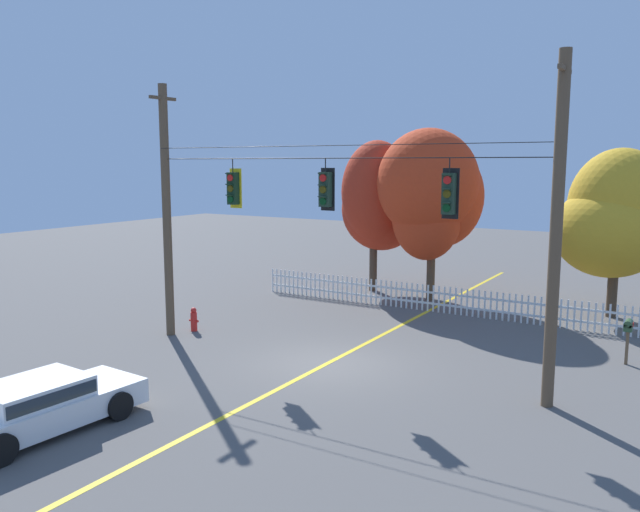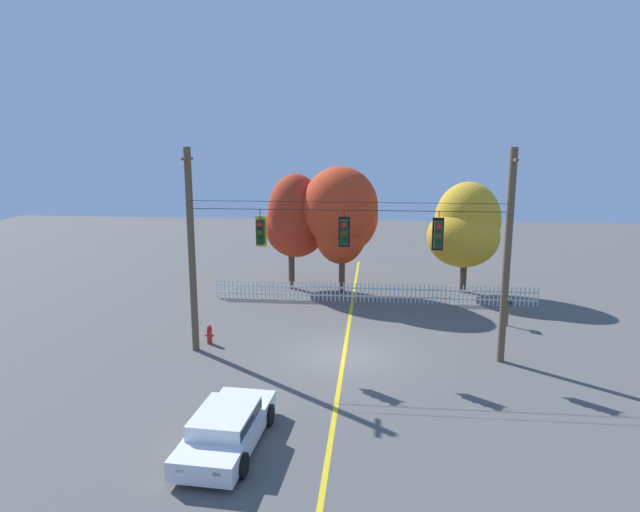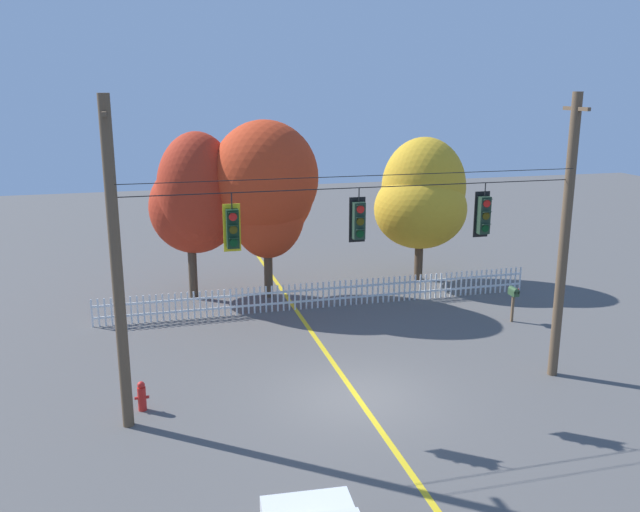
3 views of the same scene
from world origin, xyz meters
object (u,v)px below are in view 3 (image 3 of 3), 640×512
at_px(autumn_maple_near_fence, 196,199).
at_px(fire_hydrant, 142,396).
at_px(autumn_oak_far_east, 422,198).
at_px(autumn_maple_mid, 266,188).
at_px(traffic_signal_northbound_primary, 233,228).
at_px(traffic_signal_eastbound_side, 359,220).
at_px(roadside_mailbox, 514,294).
at_px(traffic_signal_westbound_side, 483,215).

xyz_separation_m(autumn_maple_near_fence, fire_hydrant, (-2.34, -9.41, -3.63)).
height_order(autumn_maple_near_fence, autumn_oak_far_east, autumn_maple_near_fence).
bearing_deg(autumn_oak_far_east, autumn_maple_mid, -174.65).
xyz_separation_m(traffic_signal_northbound_primary, traffic_signal_eastbound_side, (3.24, -0.00, 0.04)).
distance_m(traffic_signal_northbound_primary, roadside_mailbox, 12.11).
xyz_separation_m(traffic_signal_eastbound_side, traffic_signal_westbound_side, (3.54, 0.00, -0.03)).
height_order(autumn_maple_near_fence, roadside_mailbox, autumn_maple_near_fence).
relative_size(traffic_signal_eastbound_side, autumn_maple_near_fence, 0.22).
bearing_deg(traffic_signal_northbound_primary, autumn_maple_near_fence, 90.55).
bearing_deg(traffic_signal_westbound_side, traffic_signal_eastbound_side, -179.99).
relative_size(autumn_maple_mid, roadside_mailbox, 5.44).
xyz_separation_m(traffic_signal_westbound_side, autumn_maple_near_fence, (-6.88, 10.15, -0.91)).
height_order(autumn_maple_mid, fire_hydrant, autumn_maple_mid).
bearing_deg(autumn_oak_far_east, fire_hydrant, -141.48).
relative_size(traffic_signal_northbound_primary, autumn_oak_far_east, 0.24).
xyz_separation_m(autumn_maple_near_fence, autumn_maple_mid, (2.66, -0.64, 0.44)).
height_order(traffic_signal_westbound_side, autumn_oak_far_east, autumn_oak_far_east).
xyz_separation_m(traffic_signal_northbound_primary, fire_hydrant, (-2.44, 0.74, -4.53)).
bearing_deg(fire_hydrant, autumn_maple_near_fence, 76.03).
distance_m(traffic_signal_northbound_primary, traffic_signal_westbound_side, 6.78).
bearing_deg(autumn_maple_mid, traffic_signal_northbound_primary, -105.07).
relative_size(traffic_signal_westbound_side, roadside_mailbox, 1.16).
xyz_separation_m(autumn_oak_far_east, fire_hydrant, (-11.82, -9.41, -3.26)).
height_order(traffic_signal_northbound_primary, fire_hydrant, traffic_signal_northbound_primary).
xyz_separation_m(autumn_maple_near_fence, roadside_mailbox, (10.68, -5.73, -2.98)).
relative_size(traffic_signal_eastbound_side, fire_hydrant, 1.76).
bearing_deg(traffic_signal_eastbound_side, autumn_oak_far_east, 58.83).
distance_m(traffic_signal_northbound_primary, autumn_oak_far_east, 13.88).
xyz_separation_m(traffic_signal_eastbound_side, autumn_maple_mid, (-0.68, 9.51, -0.50)).
distance_m(autumn_maple_mid, autumn_oak_far_east, 6.90).
distance_m(autumn_maple_near_fence, autumn_oak_far_east, 9.49).
relative_size(autumn_maple_near_fence, fire_hydrant, 8.15).
bearing_deg(traffic_signal_eastbound_side, autumn_maple_near_fence, 108.21).
bearing_deg(traffic_signal_westbound_side, autumn_maple_mid, 113.93).
bearing_deg(autumn_oak_far_east, traffic_signal_northbound_primary, -132.74).
relative_size(traffic_signal_eastbound_side, traffic_signal_westbound_side, 0.95).
bearing_deg(traffic_signal_westbound_side, autumn_maple_near_fence, 124.13).
height_order(traffic_signal_northbound_primary, roadside_mailbox, traffic_signal_northbound_primary).
bearing_deg(traffic_signal_westbound_side, autumn_oak_far_east, 75.64).
bearing_deg(traffic_signal_northbound_primary, traffic_signal_eastbound_side, -0.00).
relative_size(traffic_signal_eastbound_side, roadside_mailbox, 1.11).
relative_size(autumn_oak_far_east, roadside_mailbox, 4.79).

